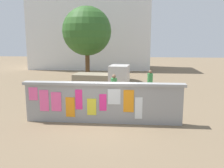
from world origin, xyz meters
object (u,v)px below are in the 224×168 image
at_px(bicycle_near, 155,96).
at_px(auto_rickshaw_truck, 104,79).
at_px(person_walking, 114,86).
at_px(person_bystander, 150,80).
at_px(bicycle_far, 80,98).
at_px(motorcycle, 109,103).
at_px(tree_roadside, 87,31).

bearing_deg(bicycle_near, auto_rickshaw_truck, 143.64).
distance_m(person_walking, person_bystander, 2.98).
xyz_separation_m(bicycle_near, bicycle_far, (-4.08, -0.80, 0.00)).
xyz_separation_m(bicycle_near, person_walking, (-2.29, -0.30, 0.62)).
distance_m(auto_rickshaw_truck, person_bystander, 3.01).
height_order(auto_rickshaw_truck, bicycle_far, auto_rickshaw_truck).
bearing_deg(motorcycle, auto_rickshaw_truck, 99.28).
xyz_separation_m(motorcycle, bicycle_near, (2.41, 2.04, -0.10)).
bearing_deg(person_walking, tree_roadside, 110.82).
relative_size(bicycle_near, bicycle_far, 0.97).
bearing_deg(person_bystander, motorcycle, -120.49).
distance_m(bicycle_near, bicycle_far, 4.16).
bearing_deg(motorcycle, bicycle_far, 143.46).
xyz_separation_m(auto_rickshaw_truck, tree_roadside, (-2.05, 4.99, 3.27)).
relative_size(bicycle_far, tree_roadside, 0.27).
bearing_deg(person_bystander, bicycle_far, -146.56).
bearing_deg(person_walking, bicycle_near, 7.52).
bearing_deg(auto_rickshaw_truck, bicycle_near, -36.36).
height_order(person_walking, person_bystander, same).
xyz_separation_m(motorcycle, person_walking, (0.13, 1.74, 0.52)).
bearing_deg(auto_rickshaw_truck, motorcycle, -80.72).
height_order(motorcycle, person_walking, person_walking).
relative_size(bicycle_near, person_walking, 1.02).
distance_m(person_bystander, tree_roadside, 8.10).
xyz_separation_m(bicycle_far, tree_roadside, (-1.09, 8.10, 3.80)).
bearing_deg(auto_rickshaw_truck, tree_roadside, 112.32).
bearing_deg(auto_rickshaw_truck, person_walking, -72.14).
relative_size(person_bystander, tree_roadside, 0.26).
distance_m(auto_rickshaw_truck, bicycle_far, 3.29).
distance_m(motorcycle, person_bystander, 4.47).
bearing_deg(bicycle_far, person_bystander, 33.44).
bearing_deg(tree_roadside, person_bystander, -47.67).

